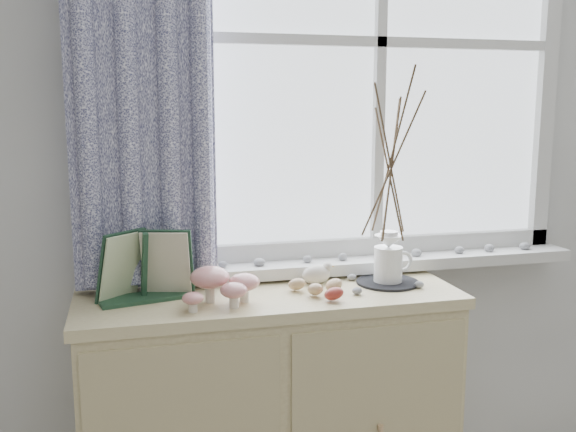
% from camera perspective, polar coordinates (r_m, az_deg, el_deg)
% --- Properties ---
extents(sideboard, '(1.20, 0.45, 0.85)m').
position_cam_1_polar(sideboard, '(2.20, -1.62, -17.43)').
color(sideboard, beige).
rests_on(sideboard, ground).
extents(botanical_book, '(0.34, 0.20, 0.22)m').
position_cam_1_polar(botanical_book, '(1.96, -12.63, -4.39)').
color(botanical_book, '#1E3E29').
rests_on(botanical_book, sideboard).
extents(toadstool_cluster, '(0.24, 0.17, 0.11)m').
position_cam_1_polar(toadstool_cluster, '(1.92, -5.95, -5.97)').
color(toadstool_cluster, silver).
rests_on(toadstool_cluster, sideboard).
extents(wooden_eggs, '(0.16, 0.17, 0.06)m').
position_cam_1_polar(wooden_eggs, '(2.00, 2.85, -6.40)').
color(wooden_eggs, tan).
rests_on(wooden_eggs, sideboard).
extents(songbird_figurine, '(0.14, 0.08, 0.07)m').
position_cam_1_polar(songbird_figurine, '(2.13, 2.53, -5.12)').
color(songbird_figurine, beige).
rests_on(songbird_figurine, sideboard).
extents(crocheted_doily, '(0.21, 0.21, 0.01)m').
position_cam_1_polar(crocheted_doily, '(2.16, 8.85, -5.84)').
color(crocheted_doily, black).
rests_on(crocheted_doily, sideboard).
extents(twig_pitcher, '(0.28, 0.28, 0.71)m').
position_cam_1_polar(twig_pitcher, '(2.09, 9.14, 4.93)').
color(twig_pitcher, white).
rests_on(twig_pitcher, crocheted_doily).
extents(sideboard_pebbles, '(0.33, 0.23, 0.02)m').
position_cam_1_polar(sideboard_pebbles, '(2.12, 6.42, -5.88)').
color(sideboard_pebbles, gray).
rests_on(sideboard_pebbles, sideboard).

